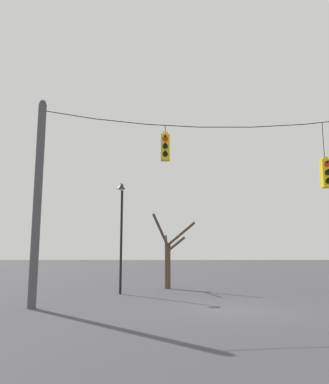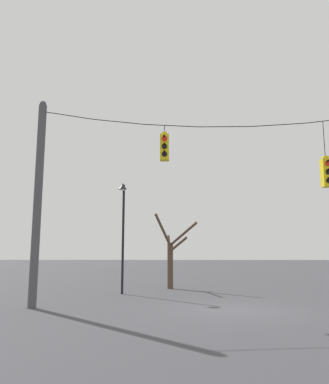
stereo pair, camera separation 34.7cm
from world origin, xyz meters
TOP-DOWN VIEW (x-y plane):
  - ground_plane at (0.00, 0.00)m, footprint 200.00×200.00m
  - utility_pole_left at (-7.19, 0.37)m, footprint 0.31×0.31m
  - span_wire at (-0.00, 0.37)m, footprint 14.39×0.03m
  - traffic_light_near_left_pole at (-2.35, 0.36)m, footprint 0.34×0.46m
  - traffic_light_over_intersection at (3.80, 0.36)m, footprint 0.34×0.46m
  - street_lamp at (-4.55, 5.01)m, footprint 0.43×0.74m
  - bare_tree at (-2.13, 7.90)m, footprint 2.42×2.53m

SIDE VIEW (x-z plane):
  - ground_plane at x=0.00m, z-range 0.00..0.00m
  - bare_tree at x=-2.13m, z-range -0.22..3.98m
  - street_lamp at x=-4.55m, z-range 1.05..6.51m
  - utility_pole_left at x=-7.19m, z-range -0.01..7.95m
  - traffic_light_over_intersection at x=3.80m, z-range 3.72..6.30m
  - traffic_light_near_left_pole at x=-2.35m, z-range 5.34..6.74m
  - span_wire at x=0.00m, z-range 6.72..7.43m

